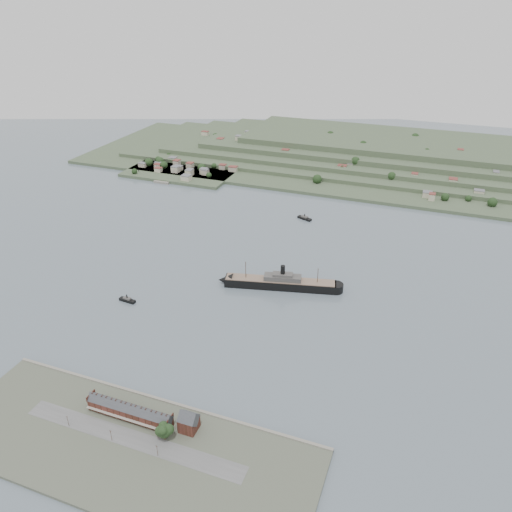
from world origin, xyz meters
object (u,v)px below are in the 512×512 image
(steamship, at_px, (277,283))
(fig_tree, at_px, (164,431))
(terrace_row, at_px, (130,411))
(gabled_building, at_px, (189,422))
(tugboat, at_px, (127,300))

(steamship, distance_m, fig_tree, 182.59)
(terrace_row, height_order, gabled_building, gabled_building)
(terrace_row, relative_size, tugboat, 3.70)
(terrace_row, relative_size, fig_tree, 4.80)
(gabled_building, xyz_separation_m, tugboat, (-112.57, 105.62, -6.57))
(gabled_building, height_order, fig_tree, gabled_building)
(terrace_row, bearing_deg, steamship, 78.90)
(terrace_row, relative_size, gabled_building, 3.95)
(gabled_building, bearing_deg, fig_tree, -129.18)
(tugboat, height_order, fig_tree, fig_tree)
(steamship, height_order, tugboat, steamship)
(steamship, xyz_separation_m, fig_tree, (-6.24, -182.43, 4.24))
(tugboat, bearing_deg, terrace_row, -55.60)
(terrace_row, bearing_deg, tugboat, 124.40)
(terrace_row, xyz_separation_m, tugboat, (-75.07, 109.64, -5.22))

